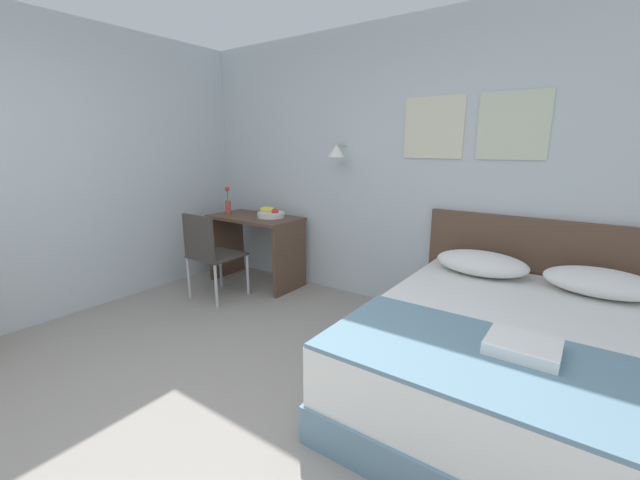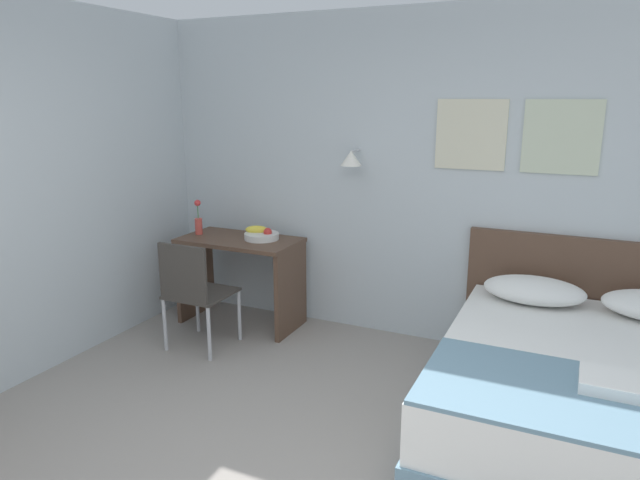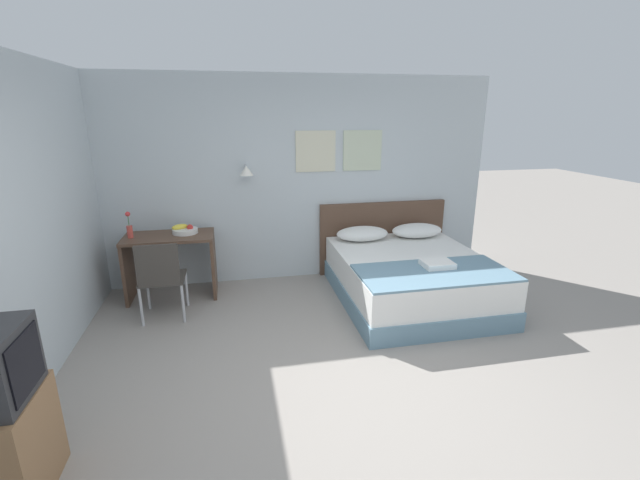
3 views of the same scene
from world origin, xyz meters
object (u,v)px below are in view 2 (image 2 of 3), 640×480
(bed, at_px, (587,399))
(desk_chair, at_px, (193,288))
(throw_blanket, at_px, (593,400))
(pillow_left, at_px, (534,290))
(fruit_bowl, at_px, (261,235))
(flower_vase, at_px, (198,221))
(headboard, at_px, (592,305))
(folded_towel_near_foot, at_px, (615,383))
(desk, at_px, (241,266))

(bed, relative_size, desk_chair, 2.24)
(throw_blanket, xyz_separation_m, desk_chair, (-2.83, 0.64, -0.04))
(pillow_left, bearing_deg, fruit_bowl, 179.39)
(flower_vase, bearing_deg, headboard, 5.99)
(folded_towel_near_foot, relative_size, desk, 0.31)
(pillow_left, xyz_separation_m, desk, (-2.42, -0.04, -0.12))
(desk_chair, height_order, fruit_bowl, desk_chair)
(throw_blanket, height_order, folded_towel_near_foot, folded_towel_near_foot)
(desk_chair, xyz_separation_m, flower_vase, (-0.39, 0.63, 0.37))
(headboard, relative_size, folded_towel_near_foot, 5.56)
(throw_blanket, relative_size, desk, 1.56)
(bed, xyz_separation_m, desk_chair, (-2.83, 0.06, 0.25))
(bed, relative_size, desk, 1.94)
(bed, relative_size, throw_blanket, 1.24)
(flower_vase, bearing_deg, folded_towel_near_foot, -18.89)
(headboard, distance_m, throw_blanket, 1.62)
(desk_chair, distance_m, flower_vase, 0.83)
(headboard, height_order, desk_chair, headboard)
(fruit_bowl, relative_size, flower_vase, 1.00)
(throw_blanket, height_order, desk_chair, desk_chair)
(fruit_bowl, bearing_deg, desk_chair, -106.27)
(folded_towel_near_foot, bearing_deg, flower_vase, 161.11)
(desk, height_order, desk_chair, desk_chair)
(flower_vase, bearing_deg, bed, -12.15)
(folded_towel_near_foot, distance_m, flower_vase, 3.52)
(bed, bearing_deg, fruit_bowl, 163.65)
(desk_chair, bearing_deg, fruit_bowl, 73.73)
(fruit_bowl, bearing_deg, pillow_left, -0.61)
(bed, xyz_separation_m, fruit_bowl, (-2.63, 0.77, 0.54))
(headboard, height_order, pillow_left, headboard)
(headboard, distance_m, fruit_bowl, 2.66)
(bed, bearing_deg, headboard, 90.00)
(folded_towel_near_foot, bearing_deg, throw_blanket, -123.86)
(throw_blanket, distance_m, desk, 3.09)
(folded_towel_near_foot, xyz_separation_m, fruit_bowl, (-2.72, 1.21, 0.20))
(headboard, xyz_separation_m, desk, (-2.81, -0.32, 0.03))
(pillow_left, relative_size, folded_towel_near_foot, 2.14)
(throw_blanket, bearing_deg, flower_vase, 158.41)
(pillow_left, height_order, desk, desk)
(pillow_left, bearing_deg, headboard, 36.64)
(bed, relative_size, flower_vase, 6.43)
(pillow_left, distance_m, fruit_bowl, 2.25)
(desk, relative_size, desk_chair, 1.16)
(pillow_left, xyz_separation_m, throw_blanket, (0.39, -1.33, -0.08))
(headboard, xyz_separation_m, pillow_left, (-0.39, -0.29, 0.15))
(pillow_left, xyz_separation_m, flower_vase, (-2.84, -0.05, 0.25))
(pillow_left, xyz_separation_m, desk_chair, (-2.45, -0.69, -0.12))
(fruit_bowl, xyz_separation_m, flower_vase, (-0.60, -0.08, 0.08))
(flower_vase, bearing_deg, desk_chair, -58.12)
(pillow_left, relative_size, desk, 0.67)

